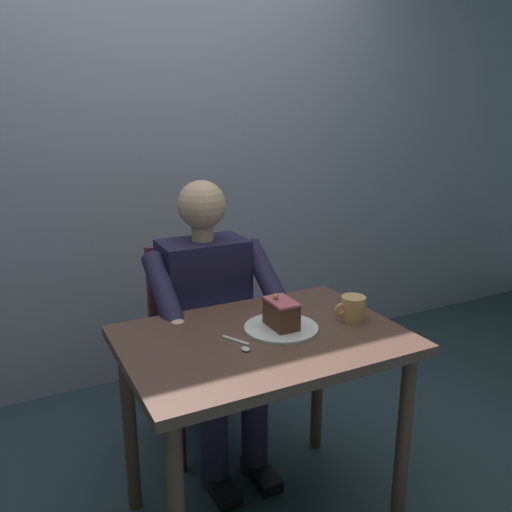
{
  "coord_description": "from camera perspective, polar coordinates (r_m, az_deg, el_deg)",
  "views": [
    {
      "loc": [
        0.76,
        1.44,
        1.49
      ],
      "look_at": [
        -0.02,
        -0.1,
        0.99
      ],
      "focal_mm": 36.88,
      "sensor_mm": 36.0,
      "label": 1
    }
  ],
  "objects": [
    {
      "name": "cake_slice",
      "position": [
        1.82,
        2.76,
        -6.23
      ],
      "size": [
        0.08,
        0.13,
        0.12
      ],
      "color": "#593021",
      "rests_on": "dessert_plate"
    },
    {
      "name": "coffee_cup",
      "position": [
        1.93,
        10.44,
        -5.52
      ],
      "size": [
        0.12,
        0.09,
        0.09
      ],
      "color": "#E1AC66",
      "rests_on": "dining_table"
    },
    {
      "name": "dining_table",
      "position": [
        1.84,
        0.77,
        -11.61
      ],
      "size": [
        0.94,
        0.66,
        0.74
      ],
      "color": "brown",
      "rests_on": "ground"
    },
    {
      "name": "dessert_spoon",
      "position": [
        1.71,
        -1.62,
        -9.64
      ],
      "size": [
        0.06,
        0.14,
        0.01
      ],
      "color": "silver",
      "rests_on": "dining_table"
    },
    {
      "name": "dessert_plate",
      "position": [
        1.84,
        2.74,
        -7.79
      ],
      "size": [
        0.26,
        0.26,
        0.01
      ],
      "primitive_type": "cylinder",
      "color": "white",
      "rests_on": "dining_table"
    },
    {
      "name": "chair",
      "position": [
        2.43,
        -6.33,
        -8.39
      ],
      "size": [
        0.42,
        0.42,
        0.89
      ],
      "color": "maroon",
      "rests_on": "ground"
    },
    {
      "name": "cafe_rear_panel",
      "position": [
        2.87,
        -12.06,
        15.96
      ],
      "size": [
        6.4,
        0.12,
        3.0
      ],
      "primitive_type": "cube",
      "color": "#9F9EB7",
      "rests_on": "ground"
    },
    {
      "name": "seated_person",
      "position": [
        2.23,
        -4.83,
        -6.92
      ],
      "size": [
        0.53,
        0.58,
        1.2
      ],
      "color": "#252144",
      "rests_on": "ground"
    }
  ]
}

